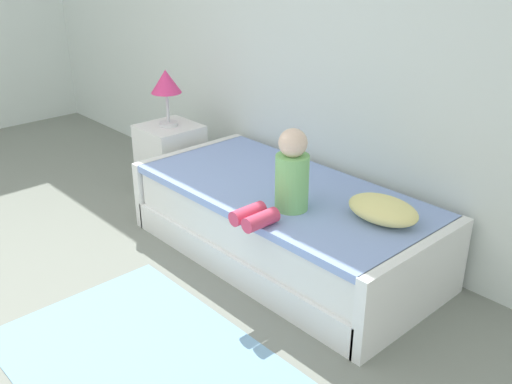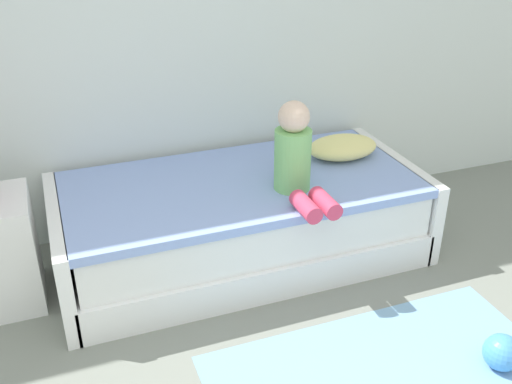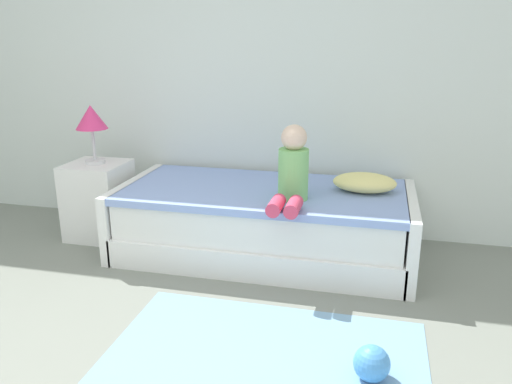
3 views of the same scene
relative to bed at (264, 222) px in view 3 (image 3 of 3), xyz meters
The scene contains 8 objects.
wall_rear 1.46m from the bed, 133.96° to the left, with size 7.20×0.10×2.90m, color silver.
bed is the anchor object (origin of this frame).
nightstand 1.35m from the bed, behind, with size 0.44×0.44×0.60m, color white.
table_lamp 1.52m from the bed, behind, with size 0.24×0.24×0.45m.
child_figure 0.56m from the bed, 43.87° to the right, with size 0.20×0.51×0.50m.
pillow 0.77m from the bed, ahead, with size 0.44×0.30×0.13m, color #F2E58C.
toy_ball 1.55m from the bed, 58.17° to the right, with size 0.17×0.17×0.17m, color #4C99E5.
area_rug 1.35m from the bed, 77.51° to the right, with size 1.60×1.10×0.01m, color #7AA8CC.
Camera 3 is at (1.34, -1.42, 1.56)m, focal length 35.92 mm.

